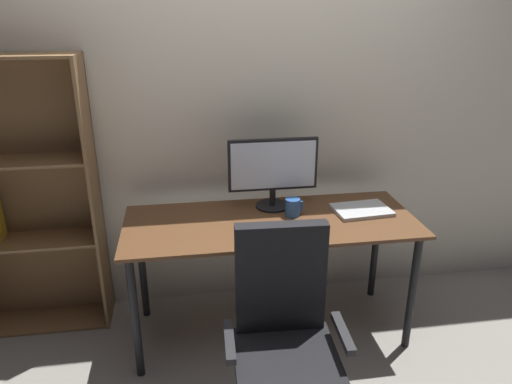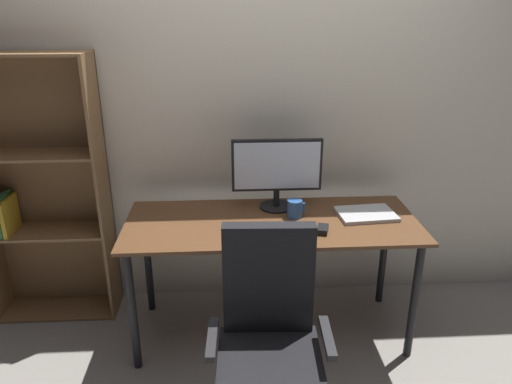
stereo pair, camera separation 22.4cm
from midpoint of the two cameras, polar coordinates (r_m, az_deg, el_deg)
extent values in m
plane|color=gray|center=(3.08, 3.89, -16.07)|extent=(12.00, 12.00, 0.00)
cube|color=beige|center=(3.00, 3.32, 10.38)|extent=(6.40, 0.10, 2.60)
cube|color=#56351E|center=(2.70, 4.28, -3.69)|extent=(1.64, 0.66, 0.02)
cylinder|color=black|center=(2.66, -12.09, -13.78)|extent=(0.04, 0.04, 0.72)
cylinder|color=black|center=(2.85, 20.48, -12.14)|extent=(0.04, 0.04, 0.72)
cylinder|color=black|center=(3.11, -10.72, -8.04)|extent=(0.04, 0.04, 0.72)
cylinder|color=black|center=(3.28, 16.84, -7.04)|extent=(0.04, 0.04, 0.72)
cylinder|color=black|center=(2.87, 4.65, -1.75)|extent=(0.20, 0.20, 0.01)
cylinder|color=black|center=(2.85, 4.68, -0.72)|extent=(0.04, 0.04, 0.10)
cube|color=black|center=(2.78, 4.81, 3.18)|extent=(0.52, 0.03, 0.31)
cube|color=silver|center=(2.77, 4.85, 3.08)|extent=(0.49, 0.01, 0.28)
cube|color=#B7BABC|center=(2.53, 5.12, -5.05)|extent=(0.29, 0.11, 0.02)
cube|color=black|center=(2.59, 10.38, -4.45)|extent=(0.08, 0.11, 0.03)
cylinder|color=#285193|center=(2.73, 6.95, -2.03)|extent=(0.08, 0.08, 0.10)
cube|color=#285193|center=(2.74, 7.99, -1.90)|extent=(0.02, 0.01, 0.06)
cube|color=#B7BABC|center=(2.85, 15.16, -2.59)|extent=(0.34, 0.26, 0.02)
cube|color=black|center=(2.15, 4.82, -20.05)|extent=(0.46, 0.46, 0.08)
cube|color=black|center=(2.14, 4.53, -10.27)|extent=(0.40, 0.09, 0.52)
cube|color=#232326|center=(2.08, -2.03, -17.12)|extent=(0.05, 0.26, 0.03)
cube|color=#232326|center=(2.12, 11.63, -16.67)|extent=(0.05, 0.26, 0.03)
cube|color=brown|center=(2.98, -15.64, -0.15)|extent=(0.02, 0.28, 1.63)
cube|color=brown|center=(3.20, -21.50, 0.60)|extent=(0.74, 0.01, 1.63)
cube|color=brown|center=(3.44, -20.30, -12.92)|extent=(0.70, 0.26, 0.02)
cube|color=brown|center=(3.17, -21.59, -4.41)|extent=(0.70, 0.26, 0.02)
cube|color=brown|center=(3.00, -22.86, 4.06)|extent=(0.70, 0.26, 0.02)
cube|color=brown|center=(2.90, -24.50, 14.74)|extent=(0.70, 0.26, 0.02)
cube|color=#337242|center=(3.19, -25.97, -2.40)|extent=(0.03, 0.22, 0.24)
cube|color=gold|center=(3.19, -25.43, -2.57)|extent=(0.02, 0.22, 0.22)
camera|label=1|loc=(0.11, -87.51, 0.98)|focal=33.67mm
camera|label=2|loc=(0.11, 92.49, -0.98)|focal=33.67mm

